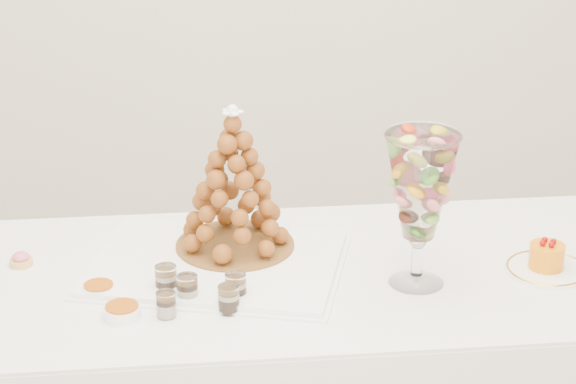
{
  "coord_description": "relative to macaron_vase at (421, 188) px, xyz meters",
  "views": [
    {
      "loc": [
        -0.11,
        -2.4,
        2.04
      ],
      "look_at": [
        -0.0,
        0.22,
        0.93
      ],
      "focal_mm": 70.0,
      "sensor_mm": 36.0,
      "label": 1
    }
  ],
  "objects": [
    {
      "name": "lace_tray",
      "position": [
        -0.49,
        0.1,
        -0.24
      ],
      "size": [
        0.69,
        0.57,
        0.02
      ],
      "primitive_type": "cube",
      "rotation": [
        0.0,
        0.0,
        -0.21
      ],
      "color": "white",
      "rests_on": "buffet_table"
    },
    {
      "name": "macaron_vase",
      "position": [
        0.0,
        0.0,
        0.0
      ],
      "size": [
        0.18,
        0.18,
        0.38
      ],
      "color": "white",
      "rests_on": "buffet_table"
    },
    {
      "name": "cake_plate",
      "position": [
        0.34,
        0.05,
        -0.25
      ],
      "size": [
        0.21,
        0.21,
        0.01
      ],
      "primitive_type": "cylinder",
      "color": "white",
      "rests_on": "buffet_table"
    },
    {
      "name": "pink_tart",
      "position": [
        -0.98,
        0.13,
        -0.23
      ],
      "size": [
        0.06,
        0.06,
        0.04
      ],
      "color": "tan",
      "rests_on": "buffet_table"
    },
    {
      "name": "verrine_a",
      "position": [
        -0.61,
        -0.03,
        -0.21
      ],
      "size": [
        0.06,
        0.06,
        0.07
      ],
      "primitive_type": "cylinder",
      "rotation": [
        0.0,
        0.0,
        0.15
      ],
      "color": "white",
      "rests_on": "buffet_table"
    },
    {
      "name": "verrine_b",
      "position": [
        -0.56,
        -0.08,
        -0.22
      ],
      "size": [
        0.06,
        0.06,
        0.07
      ],
      "primitive_type": "cylinder",
      "rotation": [
        0.0,
        0.0,
        0.32
      ],
      "color": "white",
      "rests_on": "buffet_table"
    },
    {
      "name": "verrine_c",
      "position": [
        -0.44,
        -0.07,
        -0.22
      ],
      "size": [
        0.06,
        0.06,
        0.07
      ],
      "primitive_type": "cylinder",
      "rotation": [
        0.0,
        0.0,
        0.29
      ],
      "color": "white",
      "rests_on": "buffet_table"
    },
    {
      "name": "verrine_d",
      "position": [
        -0.6,
        -0.15,
        -0.22
      ],
      "size": [
        0.05,
        0.05,
        0.06
      ],
      "primitive_type": "cylinder",
      "rotation": [
        0.0,
        0.0,
        -0.08
      ],
      "color": "white",
      "rests_on": "buffet_table"
    },
    {
      "name": "verrine_e",
      "position": [
        -0.46,
        -0.13,
        -0.22
      ],
      "size": [
        0.06,
        0.06,
        0.07
      ],
      "primitive_type": "cylinder",
      "rotation": [
        0.0,
        0.0,
        0.34
      ],
      "color": "white",
      "rests_on": "buffet_table"
    },
    {
      "name": "ramekin_back",
      "position": [
        -0.77,
        -0.03,
        -0.24
      ],
      "size": [
        0.08,
        0.08,
        0.02
      ],
      "primitive_type": "cylinder",
      "color": "white",
      "rests_on": "buffet_table"
    },
    {
      "name": "ramekin_front",
      "position": [
        -0.7,
        -0.15,
        -0.24
      ],
      "size": [
        0.09,
        0.09,
        0.03
      ],
      "primitive_type": "cylinder",
      "color": "white",
      "rests_on": "buffet_table"
    },
    {
      "name": "croquembouche",
      "position": [
        -0.44,
        0.18,
        -0.04
      ],
      "size": [
        0.33,
        0.33,
        0.38
      ],
      "rotation": [
        0.0,
        0.0,
        -0.34
      ],
      "color": "brown",
      "rests_on": "lace_tray"
    },
    {
      "name": "mousse_cake",
      "position": [
        0.33,
        0.05,
        -0.21
      ],
      "size": [
        0.09,
        0.09,
        0.08
      ],
      "color": "orange",
      "rests_on": "cake_plate"
    }
  ]
}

